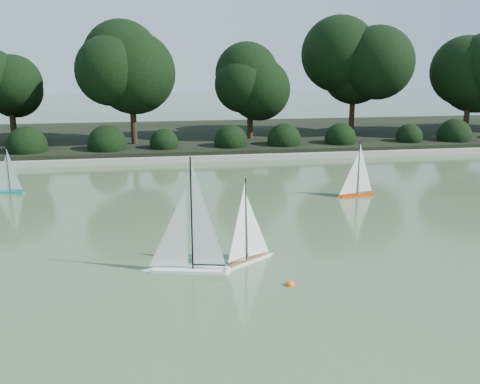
% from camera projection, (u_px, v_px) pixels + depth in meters
% --- Properties ---
extents(ground, '(80.00, 80.00, 0.00)m').
position_uv_depth(ground, '(319.00, 276.00, 7.91)').
color(ground, '#39482B').
rests_on(ground, ground).
extents(pond_coping, '(40.00, 0.35, 0.18)m').
position_uv_depth(pond_coping, '(232.00, 158.00, 16.50)').
color(pond_coping, gray).
rests_on(pond_coping, ground).
extents(far_bank, '(40.00, 8.00, 0.30)m').
position_uv_depth(far_bank, '(217.00, 137.00, 20.31)').
color(far_bank, black).
rests_on(far_bank, ground).
extents(tree_line, '(26.31, 3.93, 4.39)m').
position_uv_depth(tree_line, '(257.00, 71.00, 18.38)').
color(tree_line, black).
rests_on(tree_line, ground).
extents(shrub_hedge, '(29.10, 1.10, 1.10)m').
position_uv_depth(shrub_hedge, '(228.00, 141.00, 17.27)').
color(shrub_hedge, black).
rests_on(shrub_hedge, ground).
extents(sailboat_white_a, '(1.38, 0.50, 1.88)m').
position_uv_depth(sailboat_white_a, '(182.00, 253.00, 7.98)').
color(sailboat_white_a, white).
rests_on(sailboat_white_a, ground).
extents(sailboat_white_b, '(0.95, 0.71, 1.45)m').
position_uv_depth(sailboat_white_b, '(252.00, 248.00, 8.42)').
color(sailboat_white_b, white).
rests_on(sailboat_white_b, ground).
extents(sailboat_orange, '(1.00, 0.28, 1.36)m').
position_uv_depth(sailboat_orange, '(354.00, 188.00, 12.27)').
color(sailboat_orange, '#FA3601').
rests_on(sailboat_orange, ground).
extents(sailboat_teal, '(0.87, 0.36, 1.19)m').
position_uv_depth(sailboat_teal, '(6.00, 185.00, 12.61)').
color(sailboat_teal, '#039686').
rests_on(sailboat_teal, ground).
extents(race_buoy, '(0.14, 0.14, 0.14)m').
position_uv_depth(race_buoy, '(290.00, 285.00, 7.58)').
color(race_buoy, '#F1580C').
rests_on(race_buoy, ground).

